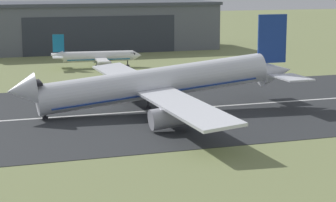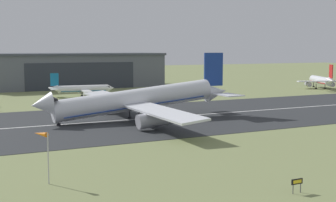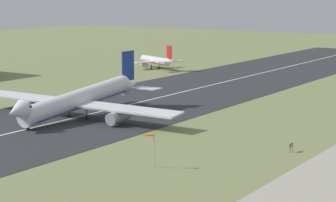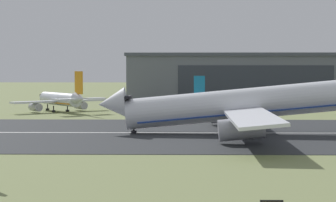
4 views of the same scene
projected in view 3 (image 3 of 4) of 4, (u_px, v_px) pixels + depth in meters
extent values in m
plane|color=#7A8451|center=(264.00, 139.00, 134.86)|extent=(685.94, 685.94, 0.00)
cube|color=#2B2D30|center=(85.00, 115.00, 160.74)|extent=(445.94, 48.26, 0.06)
cube|color=silver|center=(85.00, 115.00, 160.74)|extent=(401.35, 0.70, 0.01)
cylinder|color=silver|center=(78.00, 99.00, 156.88)|extent=(36.39, 4.79, 7.93)
cone|color=silver|center=(16.00, 112.00, 140.31)|extent=(4.58, 4.63, 4.97)
cone|color=silver|center=(130.00, 86.00, 173.88)|extent=(5.91, 4.18, 4.64)
cube|color=black|center=(24.00, 106.00, 142.04)|extent=(1.16, 3.92, 0.54)
cube|color=navy|center=(78.00, 105.00, 157.09)|extent=(32.38, 4.54, 3.21)
cube|color=silver|center=(30.00, 97.00, 164.87)|extent=(5.64, 26.56, 0.91)
cylinder|color=#A8A8B2|center=(33.00, 105.00, 163.09)|extent=(6.24, 2.89, 3.40)
cube|color=silver|center=(128.00, 109.00, 147.96)|extent=(5.64, 26.56, 0.91)
cylinder|color=#A8A8B2|center=(118.00, 116.00, 148.49)|extent=(6.24, 2.89, 3.40)
cube|color=navy|center=(128.00, 66.00, 172.31)|extent=(5.01, 0.31, 7.83)
cube|color=silver|center=(112.00, 85.00, 176.71)|extent=(4.42, 7.07, 0.24)
cube|color=silver|center=(147.00, 88.00, 170.38)|extent=(4.42, 7.07, 0.24)
cylinder|color=black|center=(28.00, 125.00, 143.57)|extent=(0.24, 0.24, 2.25)
cylinder|color=black|center=(28.00, 129.00, 143.72)|extent=(0.84, 0.84, 0.44)
cylinder|color=black|center=(69.00, 112.00, 158.76)|extent=(0.24, 0.24, 2.25)
cylinder|color=black|center=(69.00, 116.00, 158.91)|extent=(0.84, 0.84, 0.44)
cylinder|color=black|center=(87.00, 115.00, 155.76)|extent=(0.24, 0.24, 2.25)
cylinder|color=black|center=(87.00, 118.00, 155.91)|extent=(0.84, 0.84, 0.44)
cylinder|color=silver|center=(155.00, 60.00, 258.69)|extent=(10.46, 18.03, 2.92)
cone|color=silver|center=(142.00, 58.00, 267.55)|extent=(3.76, 3.62, 2.92)
cone|color=silver|center=(170.00, 61.00, 249.39)|extent=(3.86, 4.29, 2.63)
cube|color=black|center=(144.00, 57.00, 266.24)|extent=(2.72, 2.04, 0.44)
cube|color=red|center=(155.00, 62.00, 258.83)|extent=(9.55, 16.29, 0.20)
cube|color=silver|center=(166.00, 61.00, 261.78)|extent=(7.95, 5.80, 0.40)
cylinder|color=#A8A8B2|center=(164.00, 64.00, 262.16)|extent=(3.24, 4.21, 1.81)
cube|color=silver|center=(143.00, 62.00, 256.40)|extent=(7.95, 5.80, 0.40)
cylinder|color=#A8A8B2|center=(144.00, 65.00, 257.39)|extent=(3.24, 4.21, 1.81)
cube|color=red|center=(169.00, 52.00, 249.27)|extent=(1.59, 3.00, 4.97)
cube|color=silver|center=(178.00, 61.00, 251.44)|extent=(5.23, 4.41, 0.24)
cube|color=silver|center=(161.00, 62.00, 247.58)|extent=(5.23, 4.41, 0.24)
cylinder|color=black|center=(145.00, 64.00, 265.84)|extent=(0.24, 0.24, 1.89)
cylinder|color=black|center=(145.00, 66.00, 265.96)|extent=(0.84, 0.84, 0.44)
cylinder|color=black|center=(159.00, 66.00, 259.90)|extent=(0.24, 0.24, 1.89)
cylinder|color=black|center=(159.00, 68.00, 260.01)|extent=(0.84, 0.84, 0.44)
cylinder|color=black|center=(151.00, 67.00, 258.07)|extent=(0.24, 0.24, 1.89)
cylinder|color=black|center=(152.00, 68.00, 258.18)|extent=(0.84, 0.84, 0.44)
cylinder|color=#B7B7BC|center=(154.00, 151.00, 112.47)|extent=(0.14, 0.14, 6.05)
cone|color=orange|center=(147.00, 135.00, 112.10)|extent=(1.58, 2.18, 0.60)
cylinder|color=#4C4C51|center=(290.00, 150.00, 123.61)|extent=(0.10, 0.10, 1.00)
cylinder|color=#4C4C51|center=(292.00, 149.00, 124.48)|extent=(0.10, 0.10, 1.00)
cube|color=black|center=(291.00, 145.00, 123.91)|extent=(1.50, 0.12, 0.62)
cube|color=yellow|center=(292.00, 145.00, 123.88)|extent=(1.14, 0.02, 0.37)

